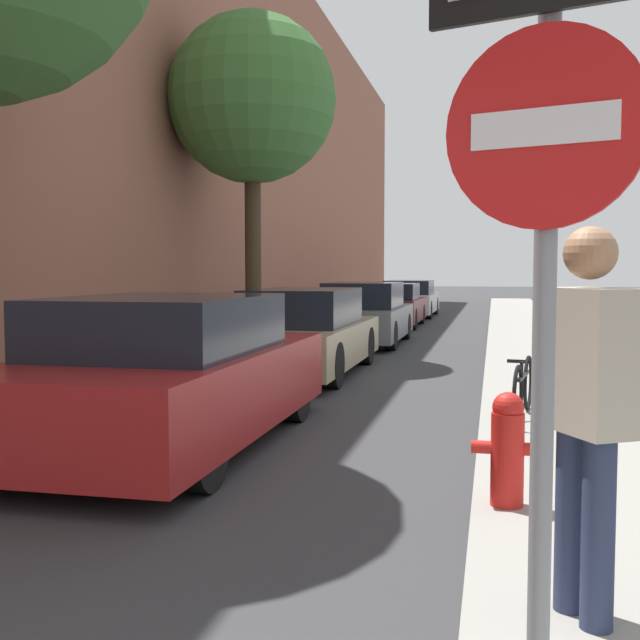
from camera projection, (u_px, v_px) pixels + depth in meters
ground_plane at (395, 348)px, 16.38m from camera, size 120.00×120.00×0.00m
sidewalk_left at (265, 342)px, 17.01m from camera, size 2.00×52.00×0.12m
sidewalk_right at (537, 348)px, 15.73m from camera, size 2.00×52.00×0.12m
building_facade_left at (205, 104)px, 16.96m from camera, size 0.70×52.00×10.61m
parked_car_red at (170, 375)px, 7.26m from camera, size 1.91×4.48×1.43m
parked_car_champagne at (305, 334)px, 12.28m from camera, size 1.69×4.58×1.37m
parked_car_grey at (365, 315)px, 17.24m from camera, size 1.74×4.21×1.38m
parked_car_maroon at (390, 306)px, 22.56m from camera, size 1.79×3.94×1.26m
parked_car_white at (410, 299)px, 27.31m from camera, size 1.77×4.65×1.28m
street_tree_far at (252, 100)px, 14.55m from camera, size 3.19×3.19×6.38m
fire_hydrant at (507, 447)px, 5.06m from camera, size 0.47×0.22×0.75m
traffic_sign_post at (544, 230)px, 2.30m from camera, size 0.70×0.23×2.52m
pedestrian at (587, 400)px, 3.37m from camera, size 0.42×0.50×1.74m
bicycle at (523, 388)px, 8.09m from camera, size 0.44×1.48×0.61m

